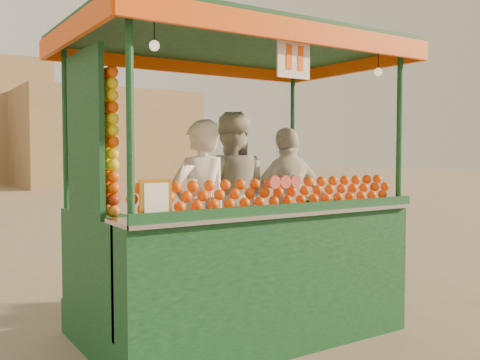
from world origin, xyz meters
TOP-DOWN VIEW (x-y plane):
  - ground at (0.00, 0.00)m, footprint 90.00×90.00m
  - building_right at (7.00, 24.00)m, footprint 9.00×6.00m
  - juice_cart at (-0.01, -0.23)m, footprint 3.17×2.05m
  - vendor_left at (-0.29, -0.06)m, footprint 0.68×0.50m
  - vendor_middle at (0.43, 0.57)m, footprint 1.15×1.09m
  - vendor_right at (1.05, 0.31)m, footprint 1.01×0.44m

SIDE VIEW (x-z plane):
  - ground at x=0.00m, z-range 0.00..0.00m
  - juice_cart at x=-0.01m, z-range -0.50..2.38m
  - vendor_right at x=1.05m, z-range 0.33..2.05m
  - vendor_left at x=-0.29m, z-range 0.33..2.07m
  - vendor_middle at x=0.43m, z-range 0.33..2.21m
  - building_right at x=7.00m, z-range 0.00..5.00m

